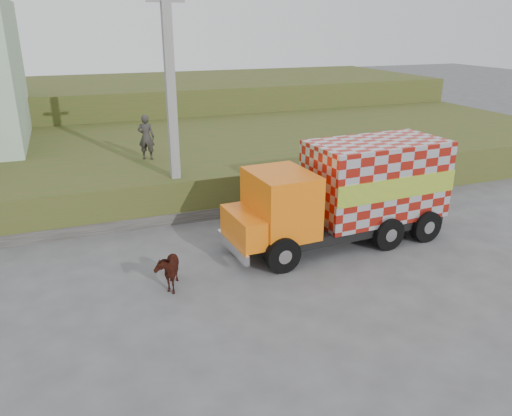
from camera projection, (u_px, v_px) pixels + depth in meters
name	position (u px, v px, depth m)	size (l,w,h in m)	color
ground	(248.00, 268.00, 14.15)	(120.00, 120.00, 0.00)	#474749
embankment	(173.00, 159.00, 22.65)	(40.00, 12.00, 1.50)	#374F1A
embankment_far	(134.00, 105.00, 32.90)	(40.00, 12.00, 3.00)	#374F1A
retaining_strip	(152.00, 220.00, 17.09)	(16.00, 0.50, 0.40)	#595651
utility_pole	(171.00, 103.00, 16.43)	(1.20, 0.30, 8.00)	gray
cargo_truck	(349.00, 192.00, 15.43)	(7.18, 2.82, 3.15)	black
cow	(168.00, 269.00, 12.99)	(0.57, 1.25, 1.06)	#34120D
pedestrian	(146.00, 137.00, 19.37)	(0.64, 0.42, 1.76)	#322F2D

